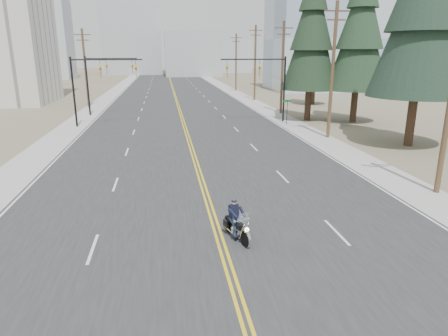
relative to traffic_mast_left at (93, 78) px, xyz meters
name	(u,v)px	position (x,y,z in m)	size (l,w,h in m)	color
ground_plane	(238,298)	(8.98, -32.00, -4.94)	(400.00, 400.00, 0.00)	#776D56
road	(174,91)	(8.98, 38.00, -4.93)	(20.00, 200.00, 0.01)	#303033
sidewalk_left	(114,92)	(-2.52, 38.00, -4.93)	(3.00, 200.00, 0.01)	#A5A5A0
sidewalk_right	(231,91)	(20.48, 38.00, -4.93)	(3.00, 200.00, 0.01)	#A5A5A0
traffic_mast_left	(93,78)	(0.00, 0.00, 0.00)	(7.10, 0.26, 7.00)	black
traffic_mast_right	(266,76)	(17.95, 0.00, 0.00)	(7.10, 0.26, 7.00)	black
traffic_mast_far	(101,74)	(-0.33, 8.00, -0.06)	(6.10, 0.26, 7.00)	black
street_sign	(287,108)	(19.78, -2.00, -3.13)	(0.90, 0.06, 2.62)	black
utility_pole_b	(333,69)	(21.48, -9.00, 1.05)	(2.20, 0.30, 11.50)	brown
utility_pole_c	(282,67)	(21.48, 6.00, 0.79)	(2.20, 0.30, 11.00)	brown
utility_pole_d	(255,62)	(21.48, 21.00, 1.05)	(2.20, 0.30, 11.50)	brown
utility_pole_e	(236,61)	(21.48, 38.00, 0.79)	(2.20, 0.30, 11.00)	brown
utility_pole_left	(85,67)	(-3.52, 16.00, 0.54)	(2.20, 0.30, 10.50)	brown
glass_building	(331,39)	(40.98, 38.00, 5.06)	(24.00, 16.00, 20.00)	#9EB5CC
haze_bldg_a	(44,40)	(-26.02, 83.00, 6.06)	(14.00, 12.00, 22.00)	#B7BCC6
haze_bldg_b	(193,54)	(16.98, 93.00, 2.06)	(18.00, 14.00, 14.00)	#ADB2B7
haze_bldg_c	(302,47)	(48.98, 78.00, 4.06)	(16.00, 12.00, 18.00)	#B7BCC6
haze_bldg_d	(132,36)	(-3.02, 108.00, 8.06)	(20.00, 15.00, 26.00)	#ADB2B7
haze_bldg_e	(231,56)	(33.98, 118.00, 1.06)	(14.00, 14.00, 12.00)	#B7BCC6
haze_bldg_f	(9,51)	(-41.02, 98.00, 3.06)	(12.00, 12.00, 16.00)	#ADB2B7
motorcyclist	(237,221)	(9.67, -27.96, -4.13)	(0.89, 2.08, 1.62)	black
conifer_mid	(361,27)	(27.54, -1.38, 5.01)	(6.50, 6.50, 17.34)	#382619
conifer_tall	(312,29)	(23.03, 0.71, 4.88)	(6.15, 6.15, 17.09)	#382619
conifer_far	(315,49)	(28.74, 14.34, 2.95)	(5.13, 5.13, 13.75)	#382619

